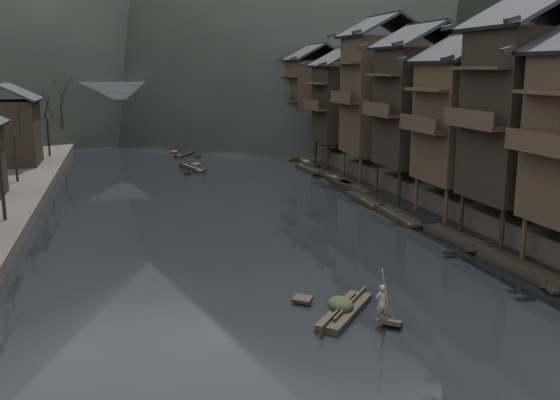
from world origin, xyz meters
name	(u,v)px	position (x,y,z in m)	size (l,w,h in m)	color
water	(299,288)	(0.00, 0.00, 0.00)	(300.00, 300.00, 0.00)	black
right_bank	(479,151)	(35.00, 40.00, 0.90)	(40.00, 200.00, 1.80)	#2D2823
stilt_houses	(433,92)	(17.28, 19.38, 9.15)	(9.00, 67.60, 16.57)	black
bare_trees	(16,126)	(-17.00, 26.34, 6.41)	(3.93, 74.25, 7.85)	black
moored_sampans	(343,182)	(12.13, 26.96, 0.20)	(3.02, 72.62, 0.47)	black
midriver_boats	(189,160)	(-0.86, 45.38, 0.20)	(3.55, 17.83, 0.45)	black
stone_bridge	(175,106)	(0.00, 72.00, 5.11)	(40.00, 6.00, 9.00)	#4C4C4F
hero_sampan	(345,311)	(1.07, -4.01, 0.20)	(4.08, 4.69, 0.44)	black
cargo_heap	(340,297)	(0.91, -3.82, 0.79)	(1.17, 1.54, 0.70)	black
boatman	(382,297)	(2.25, -5.46, 1.26)	(0.60, 0.39, 1.64)	#5D5E60
bamboo_pole	(388,245)	(2.45, -5.46, 3.65)	(0.06, 0.06, 3.79)	#8C7A51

